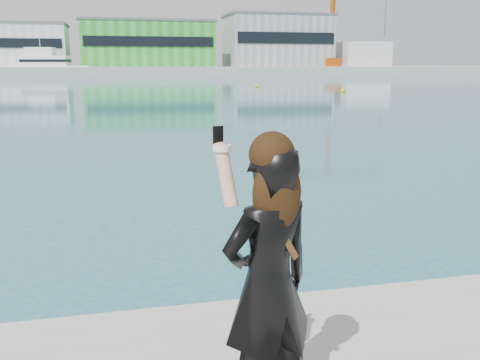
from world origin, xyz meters
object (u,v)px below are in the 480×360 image
at_px(motor_yacht, 48,66).
at_px(buoy_extra, 343,92).
at_px(dock_crane, 337,11).
at_px(buoy_near, 257,87).
at_px(woman, 268,277).

height_order(motor_yacht, buoy_extra, motor_yacht).
distance_m(dock_crane, buoy_near, 74.56).
xyz_separation_m(dock_crane, buoy_near, (-37.07, -62.92, -15.07)).
xyz_separation_m(buoy_near, buoy_extra, (5.63, -12.20, 0.00)).
relative_size(motor_yacht, woman, 10.12).
bearing_deg(buoy_near, woman, -105.09).
bearing_deg(buoy_near, dock_crane, 59.50).
height_order(buoy_near, buoy_extra, same).
bearing_deg(motor_yacht, buoy_extra, -52.03).
xyz_separation_m(motor_yacht, woman, (13.55, -118.67, -0.55)).
bearing_deg(woman, dock_crane, -132.33).
relative_size(motor_yacht, buoy_extra, 35.22).
bearing_deg(woman, buoy_near, -123.98).
xyz_separation_m(buoy_near, woman, (-16.09, -59.68, 1.68)).
distance_m(dock_crane, buoy_extra, 82.81).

